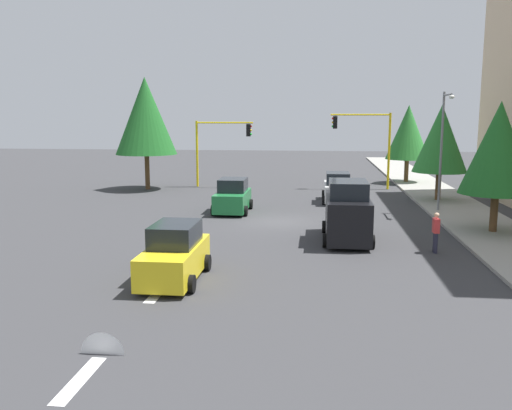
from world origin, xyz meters
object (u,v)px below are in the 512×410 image
Objects in this scene: tree_roadside_far at (408,132)px; car_white at (337,188)px; traffic_signal_far_right at (220,140)px; tree_roadside_near at (499,148)px; car_green at (233,197)px; street_lamp_curbside at (443,139)px; delivery_van_black at (347,213)px; traffic_signal_far_left at (366,135)px; tree_opposite_side at (146,116)px; pedestrian_crossing at (436,231)px; car_yellow at (175,255)px; tree_roadside_mid at (441,139)px.

car_white is at bearing -29.52° from tree_roadside_far.
tree_roadside_near is at bearing 45.23° from traffic_signal_far_right.
car_green is 0.96× the size of car_white.
street_lamp_curbside reaches higher than tree_roadside_near.
delivery_van_black is 1.17× the size of car_white.
traffic_signal_far_left is 16.70m from tree_roadside_near.
traffic_signal_far_right is 11.96m from car_green.
car_green is (0.90, -12.09, -3.45)m from street_lamp_curbside.
traffic_signal_far_left is at bearing 161.04° from car_white.
traffic_signal_far_left is 1.12× the size of traffic_signal_far_right.
delivery_van_black is (16.09, 14.44, -4.33)m from tree_opposite_side.
tree_roadside_far is at bearing 150.48° from car_white.
tree_opposite_side reaches higher than street_lamp_curbside.
street_lamp_curbside is at bearing -166.95° from tree_roadside_near.
tree_opposite_side reaches higher than tree_roadside_far.
traffic_signal_far_right reaches higher than pedestrian_crossing.
tree_roadside_far is 1.65× the size of car_green.
delivery_van_black is 1.15× the size of car_yellow.
delivery_van_black is (12.09, -6.56, -2.88)m from tree_roadside_mid.
tree_opposite_side is 2.16× the size of car_green.
tree_roadside_near is (16.00, 4.78, 0.01)m from traffic_signal_far_left.
tree_opposite_side is (-14.00, -21.50, 1.47)m from tree_roadside_near.
tree_roadside_near reaches higher than car_green.
delivery_van_black is (22.09, -6.06, -2.98)m from tree_roadside_far.
tree_roadside_near is 1.51× the size of car_yellow.
traffic_signal_far_left is 1.40× the size of car_yellow.
car_green is at bearing 41.11° from tree_opposite_side.
tree_opposite_side is (2.00, -5.37, 1.88)m from traffic_signal_far_right.
traffic_signal_far_left is 0.92× the size of tree_roadside_mid.
tree_roadside_mid is 0.98× the size of tree_roadside_far.
car_white is at bearing -18.96° from traffic_signal_far_left.
car_white is (10.78, -6.10, -3.37)m from tree_roadside_far.
street_lamp_curbside is at bearing 143.22° from delivery_van_black.
tree_roadside_mid reaches higher than tree_roadside_near.
traffic_signal_far_right is 20.38m from delivery_van_black.
tree_roadside_mid reaches higher than delivery_van_black.
tree_roadside_mid is at bearing 35.47° from traffic_signal_far_left.
tree_roadside_mid is (6.00, 15.63, 0.43)m from traffic_signal_far_right.
car_yellow is at bearing -42.56° from delivery_van_black.
street_lamp_curbside is 1.10× the size of tree_roadside_mid.
tree_opposite_side is 25.86m from pedestrian_crossing.
car_green is 13.15m from pedestrian_crossing.
traffic_signal_far_right is at bearing 110.42° from tree_opposite_side.
car_green is (9.29, 8.11, -4.71)m from tree_opposite_side.
car_white is 0.98× the size of car_yellow.
delivery_van_black is (18.09, 9.07, -2.44)m from traffic_signal_far_right.
tree_roadside_mid is 1.55× the size of car_white.
street_lamp_curbside is at bearing 140.39° from car_yellow.
tree_roadside_near is 0.74× the size of tree_opposite_side.
car_green is (-6.80, -6.34, -0.38)m from delivery_van_black.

